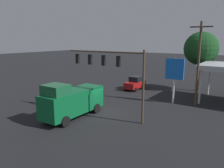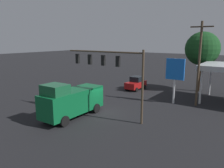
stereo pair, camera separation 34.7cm
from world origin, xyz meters
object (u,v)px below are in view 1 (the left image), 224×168
at_px(hatchback_crossing, 135,83).
at_px(street_tree, 201,49).
at_px(utility_pole, 198,62).
at_px(traffic_signal_assembly, 110,65).
at_px(price_sign, 175,71).
at_px(delivery_truck, 72,101).

bearing_deg(hatchback_crossing, street_tree, 119.59).
bearing_deg(utility_pole, traffic_signal_assembly, 54.14).
distance_m(utility_pole, hatchback_crossing, 10.98).
bearing_deg(traffic_signal_assembly, street_tree, -106.15).
distance_m(price_sign, hatchback_crossing, 8.73).
xyz_separation_m(delivery_truck, hatchback_crossing, (0.70, -14.26, -0.75)).
bearing_deg(street_tree, hatchback_crossing, 27.67).
height_order(traffic_signal_assembly, delivery_truck, traffic_signal_assembly).
height_order(utility_pole, hatchback_crossing, utility_pole).
distance_m(hatchback_crossing, street_tree, 10.60).
relative_size(delivery_truck, street_tree, 0.80).
bearing_deg(price_sign, hatchback_crossing, -28.81).
distance_m(traffic_signal_assembly, delivery_truck, 4.97).
bearing_deg(hatchback_crossing, utility_pole, 72.67).
height_order(price_sign, hatchback_crossing, price_sign).
bearing_deg(price_sign, traffic_signal_assembly, 64.80).
xyz_separation_m(traffic_signal_assembly, price_sign, (-3.71, -7.89, -1.21)).
bearing_deg(traffic_signal_assembly, hatchback_crossing, -73.54).
height_order(price_sign, delivery_truck, price_sign).
height_order(utility_pole, delivery_truck, utility_pole).
height_order(delivery_truck, street_tree, street_tree).
bearing_deg(hatchback_crossing, price_sign, 63.10).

